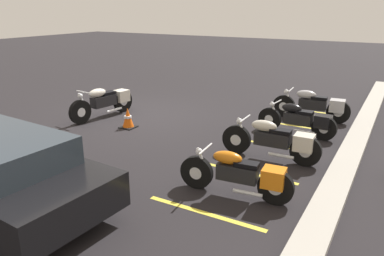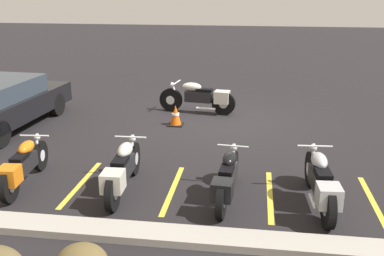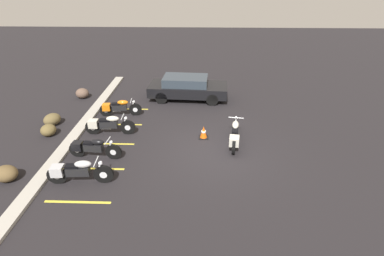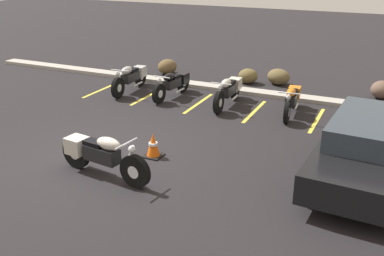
{
  "view_description": "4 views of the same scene",
  "coord_description": "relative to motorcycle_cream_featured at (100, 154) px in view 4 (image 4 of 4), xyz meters",
  "views": [
    {
      "loc": [
        8.73,
        6.92,
        3.17
      ],
      "look_at": [
        1.42,
        2.72,
        0.43
      ],
      "focal_mm": 35.0,
      "sensor_mm": 36.0,
      "label": 1
    },
    {
      "loc": [
        -0.97,
        11.91,
        3.64
      ],
      "look_at": [
        0.38,
        2.42,
        0.56
      ],
      "focal_mm": 42.0,
      "sensor_mm": 36.0,
      "label": 2
    },
    {
      "loc": [
        -10.19,
        0.66,
        6.38
      ],
      "look_at": [
        1.17,
        1.02,
        0.43
      ],
      "focal_mm": 28.0,
      "sensor_mm": 36.0,
      "label": 3
    },
    {
      "loc": [
        5.77,
        -7.49,
        4.29
      ],
      "look_at": [
        1.72,
        1.26,
        0.53
      ],
      "focal_mm": 42.0,
      "sensor_mm": 36.0,
      "label": 4
    }
  ],
  "objects": [
    {
      "name": "parked_bike_2",
      "position": [
        0.75,
        5.47,
        -0.02
      ],
      "size": [
        0.61,
        2.18,
        0.86
      ],
      "rotation": [
        0.0,
        0.0,
        -1.54
      ],
      "color": "black",
      "rests_on": "ground"
    },
    {
      "name": "ground",
      "position": [
        -0.57,
        0.75,
        -0.48
      ],
      "size": [
        60.0,
        60.0,
        0.0
      ],
      "primitive_type": "plane",
      "color": "black"
    },
    {
      "name": "car_black",
      "position": [
        4.98,
        2.16,
        0.2
      ],
      "size": [
        2.06,
        4.4,
        1.29
      ],
      "rotation": [
        0.0,
        0.0,
        -1.63
      ],
      "color": "black",
      "rests_on": "ground"
    },
    {
      "name": "concrete_curb",
      "position": [
        -0.57,
        6.88,
        -0.42
      ],
      "size": [
        18.0,
        0.5,
        0.12
      ],
      "primitive_type": "cube",
      "color": "#A8A399",
      "rests_on": "ground"
    },
    {
      "name": "motorcycle_cream_featured",
      "position": [
        0.0,
        0.0,
        0.0
      ],
      "size": [
        2.29,
        0.72,
        0.9
      ],
      "rotation": [
        0.0,
        0.0,
        -0.13
      ],
      "color": "black",
      "rests_on": "ground"
    },
    {
      "name": "landscape_rock_3",
      "position": [
        -2.67,
        8.01,
        -0.2
      ],
      "size": [
        0.81,
        0.9,
        0.56
      ],
      "primitive_type": "ellipsoid",
      "rotation": [
        0.0,
        0.0,
        1.39
      ],
      "color": "brown",
      "rests_on": "ground"
    },
    {
      "name": "stall_line_4",
      "position": [
        3.45,
        5.21,
        -0.48
      ],
      "size": [
        0.1,
        2.1,
        0.0
      ],
      "primitive_type": "cube",
      "color": "gold",
      "rests_on": "ground"
    },
    {
      "name": "landscape_rock_0",
      "position": [
        0.52,
        8.03,
        -0.22
      ],
      "size": [
        0.73,
        0.68,
        0.52
      ],
      "primitive_type": "ellipsoid",
      "rotation": [
        0.0,
        0.0,
        3.07
      ],
      "color": "brown",
      "rests_on": "ground"
    },
    {
      "name": "stall_line_3",
      "position": [
        1.66,
        5.21,
        -0.48
      ],
      "size": [
        0.1,
        2.1,
        0.0
      ],
      "primitive_type": "cube",
      "color": "gold",
      "rests_on": "ground"
    },
    {
      "name": "stall_line_2",
      "position": [
        -0.12,
        5.21,
        -0.48
      ],
      "size": [
        0.1,
        2.1,
        0.0
      ],
      "primitive_type": "cube",
      "color": "gold",
      "rests_on": "ground"
    },
    {
      "name": "stall_line_1",
      "position": [
        -1.9,
        5.21,
        -0.48
      ],
      "size": [
        0.1,
        2.1,
        0.0
      ],
      "primitive_type": "cube",
      "color": "gold",
      "rests_on": "ground"
    },
    {
      "name": "parked_bike_1",
      "position": [
        -1.14,
        5.52,
        -0.05
      ],
      "size": [
        0.58,
        2.06,
        0.81
      ],
      "rotation": [
        0.0,
        0.0,
        -1.65
      ],
      "color": "black",
      "rests_on": "ground"
    },
    {
      "name": "traffic_cone",
      "position": [
        0.52,
        1.27,
        -0.22
      ],
      "size": [
        0.4,
        0.4,
        0.55
      ],
      "color": "black",
      "rests_on": "ground"
    },
    {
      "name": "parked_bike_0",
      "position": [
        -2.72,
        5.53,
        -0.02
      ],
      "size": [
        0.62,
        2.21,
        0.87
      ],
      "rotation": [
        0.0,
        0.0,
        -1.51
      ],
      "color": "black",
      "rests_on": "ground"
    },
    {
      "name": "parked_bike_3",
      "position": [
        2.65,
        5.48,
        -0.05
      ],
      "size": [
        0.59,
        2.06,
        0.81
      ],
      "rotation": [
        0.0,
        0.0,
        -1.48
      ],
      "color": "black",
      "rests_on": "ground"
    },
    {
      "name": "stall_line_0",
      "position": [
        -3.69,
        5.21,
        -0.48
      ],
      "size": [
        0.1,
        2.1,
        0.0
      ],
      "primitive_type": "cube",
      "color": "gold",
      "rests_on": "ground"
    },
    {
      "name": "landscape_rock_2",
      "position": [
        1.54,
        8.32,
        -0.2
      ],
      "size": [
        1.02,
        0.93,
        0.55
      ],
      "primitive_type": "ellipsoid",
      "rotation": [
        0.0,
        0.0,
        2.76
      ],
      "color": "brown",
      "rests_on": "ground"
    },
    {
      "name": "landscape_rock_1",
      "position": [
        4.91,
        8.12,
        -0.2
      ],
      "size": [
        0.86,
        0.88,
        0.56
      ],
      "primitive_type": "ellipsoid",
      "rotation": [
        0.0,
        0.0,
        1.28
      ],
      "color": "brown",
      "rests_on": "ground"
    }
  ]
}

